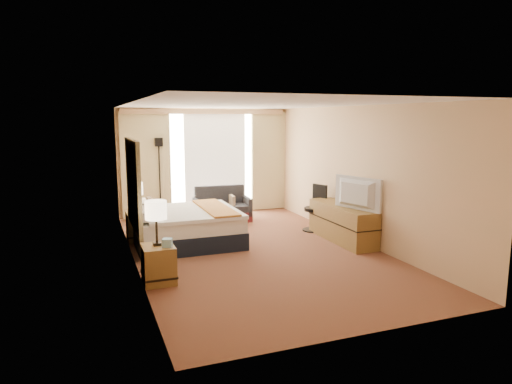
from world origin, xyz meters
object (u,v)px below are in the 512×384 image
object	(u,v)px
television	(354,194)
lamp_left	(156,211)
media_dresser	(342,223)
floor_lamp	(159,162)
nightstand_right	(139,226)
loveseat	(222,209)
bed	(186,226)
lamp_right	(136,189)
desk_chair	(316,210)
nightstand_left	(159,264)

from	to	relation	value
television	lamp_left	bearing A→B (deg)	82.37
media_dresser	floor_lamp	xyz separation A→B (m)	(-2.98, 3.30, 1.00)
nightstand_right	loveseat	distance (m)	2.28
floor_lamp	lamp_left	world-z (taller)	floor_lamp
bed	loveseat	distance (m)	2.06
lamp_right	desk_chair	bearing A→B (deg)	-8.49
floor_lamp	television	size ratio (longest dim) A/B	1.82
nightstand_left	bed	size ratio (longest dim) A/B	0.29
lamp_left	lamp_right	xyz separation A→B (m)	(-0.02, 2.49, -0.05)
lamp_left	television	distance (m)	3.70
nightstand_left	television	world-z (taller)	television
desk_chair	lamp_right	distance (m)	3.72
floor_lamp	nightstand_right	bearing A→B (deg)	-111.27
nightstand_right	floor_lamp	xyz separation A→B (m)	(0.72, 1.85, 1.08)
floor_lamp	television	distance (m)	4.77
television	bed	bearing A→B (deg)	48.83
nightstand_left	television	size ratio (longest dim) A/B	0.52
nightstand_right	lamp_left	bearing A→B (deg)	-90.17
lamp_right	nightstand_left	bearing A→B (deg)	-89.35
nightstand_right	floor_lamp	size ratio (longest dim) A/B	0.29
bed	lamp_right	distance (m)	1.23
nightstand_left	floor_lamp	bearing A→B (deg)	80.60
nightstand_left	nightstand_right	world-z (taller)	same
lamp_right	television	distance (m)	4.15
lamp_right	bed	bearing A→B (deg)	-36.20
lamp_right	television	xyz separation A→B (m)	(3.68, -1.91, -0.00)
media_dresser	nightstand_left	bearing A→B (deg)	-164.16
bed	lamp_right	xyz separation A→B (m)	(-0.84, 0.61, 0.66)
loveseat	desk_chair	xyz separation A→B (m)	(1.60, -1.60, 0.17)
lamp_left	media_dresser	bearing A→B (deg)	15.47
nightstand_right	loveseat	world-z (taller)	loveseat
floor_lamp	television	xyz separation A→B (m)	(2.93, -3.75, -0.35)
lamp_left	television	xyz separation A→B (m)	(3.66, 0.58, -0.05)
nightstand_left	lamp_right	world-z (taller)	lamp_right
desk_chair	television	size ratio (longest dim) A/B	0.93
loveseat	nightstand_left	bearing A→B (deg)	-116.16
nightstand_left	desk_chair	bearing A→B (deg)	28.62
nightstand_right	bed	xyz separation A→B (m)	(0.81, -0.60, 0.06)
nightstand_left	nightstand_right	bearing A→B (deg)	90.00
bed	television	distance (m)	3.19
nightstand_right	loveseat	size ratio (longest dim) A/B	0.42
floor_lamp	desk_chair	bearing A→B (deg)	-39.46
media_dresser	bed	xyz separation A→B (m)	(-2.89, 0.85, -0.01)
nightstand_left	media_dresser	size ratio (longest dim) A/B	0.31
nightstand_right	media_dresser	xyz separation A→B (m)	(3.70, -1.45, 0.07)
nightstand_left	desk_chair	distance (m)	4.12
nightstand_left	floor_lamp	distance (m)	4.54
loveseat	lamp_left	world-z (taller)	lamp_left
floor_lamp	lamp_right	world-z (taller)	floor_lamp
media_dresser	loveseat	size ratio (longest dim) A/B	1.37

